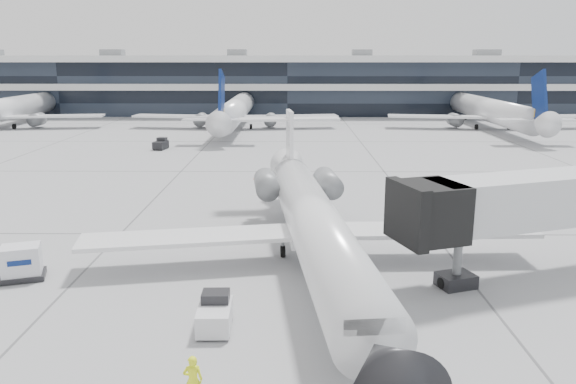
{
  "coord_description": "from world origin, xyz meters",
  "views": [
    {
      "loc": [
        0.99,
        -34.06,
        11.01
      ],
      "look_at": [
        0.7,
        0.71,
        2.6
      ],
      "focal_mm": 35.0,
      "sensor_mm": 36.0,
      "label": 1
    }
  ],
  "objects_px": {
    "ramp_worker": "(193,380)",
    "cargo_uld": "(22,263)",
    "jet_bridge": "(565,198)",
    "regional_jet": "(313,220)",
    "baggage_tug": "(215,314)"
  },
  "relations": [
    {
      "from": "regional_jet",
      "to": "baggage_tug",
      "type": "distance_m",
      "value": 8.95
    },
    {
      "from": "regional_jet",
      "to": "baggage_tug",
      "type": "xyz_separation_m",
      "value": [
        -4.32,
        -7.62,
        -1.8
      ]
    },
    {
      "from": "baggage_tug",
      "to": "ramp_worker",
      "type": "bearing_deg",
      "value": -91.26
    },
    {
      "from": "ramp_worker",
      "to": "baggage_tug",
      "type": "distance_m",
      "value": 5.24
    },
    {
      "from": "jet_bridge",
      "to": "cargo_uld",
      "type": "bearing_deg",
      "value": 163.56
    },
    {
      "from": "jet_bridge",
      "to": "baggage_tug",
      "type": "height_order",
      "value": "jet_bridge"
    },
    {
      "from": "regional_jet",
      "to": "baggage_tug",
      "type": "height_order",
      "value": "regional_jet"
    },
    {
      "from": "jet_bridge",
      "to": "ramp_worker",
      "type": "relative_size",
      "value": 9.64
    },
    {
      "from": "regional_jet",
      "to": "jet_bridge",
      "type": "bearing_deg",
      "value": -11.28
    },
    {
      "from": "regional_jet",
      "to": "ramp_worker",
      "type": "xyz_separation_m",
      "value": [
        -4.32,
        -12.86,
        -1.57
      ]
    },
    {
      "from": "ramp_worker",
      "to": "cargo_uld",
      "type": "distance_m",
      "value": 14.86
    },
    {
      "from": "baggage_tug",
      "to": "cargo_uld",
      "type": "distance_m",
      "value": 11.75
    },
    {
      "from": "ramp_worker",
      "to": "jet_bridge",
      "type": "bearing_deg",
      "value": -152.17
    },
    {
      "from": "regional_jet",
      "to": "baggage_tug",
      "type": "relative_size",
      "value": 13.49
    },
    {
      "from": "baggage_tug",
      "to": "jet_bridge",
      "type": "bearing_deg",
      "value": 19.38
    }
  ]
}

